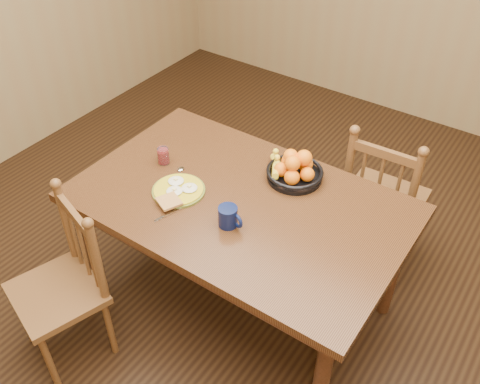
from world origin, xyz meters
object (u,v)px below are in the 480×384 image
Objects in this scene: dining_table at (240,213)px; fruit_bowl at (294,169)px; breakfast_plate at (178,190)px; coffee_mug at (229,217)px; chair_near at (63,287)px; chair_far at (382,200)px.

dining_table is 0.35m from fruit_bowl.
coffee_mug reaches higher than breakfast_plate.
dining_table is 0.92m from chair_near.
coffee_mug reaches higher than dining_table.
dining_table is at bearing 54.82° from chair_far.
chair_far is 2.93× the size of fruit_bowl.
dining_table is at bearing 23.86° from breakfast_plate.
chair_far is 1.77m from chair_near.
fruit_bowl is (0.41, 0.42, 0.04)m from breakfast_plate.
breakfast_plate is at bearing -156.14° from dining_table.
chair_near reaches higher than breakfast_plate.
chair_near is at bearing -126.96° from dining_table.
coffee_mug is (0.06, -0.17, 0.14)m from dining_table.
chair_near is 2.79× the size of fruit_bowl.
fruit_bowl is (0.07, 0.47, 0.00)m from coffee_mug.
chair_far is at bearing 48.88° from breakfast_plate.
coffee_mug is 0.41× the size of fruit_bowl.
dining_table is at bearing 70.58° from chair_near.
dining_table is 0.23m from coffee_mug.
chair_far is at bearing 65.70° from coffee_mug.
chair_far reaches higher than chair_near.
chair_far is 1.18m from breakfast_plate.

